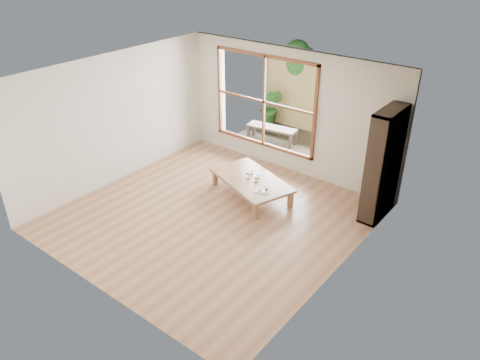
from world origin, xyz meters
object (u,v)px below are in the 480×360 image
object	(u,v)px
bookshelf	(383,165)
food_tray	(263,191)
low_table	(251,181)
garden_bench	(272,129)

from	to	relation	value
bookshelf	food_tray	size ratio (longest dim) A/B	6.70
food_tray	bookshelf	bearing A→B (deg)	16.03
low_table	food_tray	bearing A→B (deg)	-9.26
low_table	food_tray	xyz separation A→B (m)	(0.47, -0.26, 0.06)
low_table	bookshelf	bearing A→B (deg)	41.17
food_tray	garden_bench	bearing A→B (deg)	104.87
garden_bench	bookshelf	bearing A→B (deg)	-31.34
bookshelf	food_tray	xyz separation A→B (m)	(-1.75, -1.13, -0.63)
bookshelf	garden_bench	xyz separation A→B (m)	(-3.35, 1.48, -0.67)
bookshelf	garden_bench	bearing A→B (deg)	156.15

